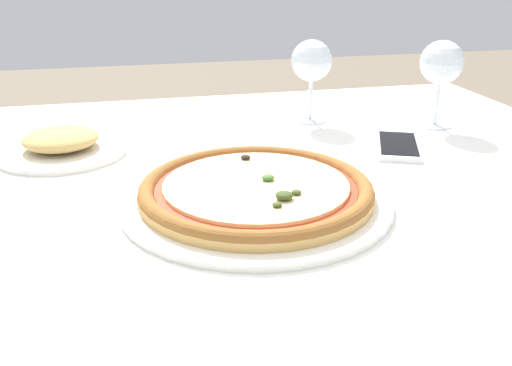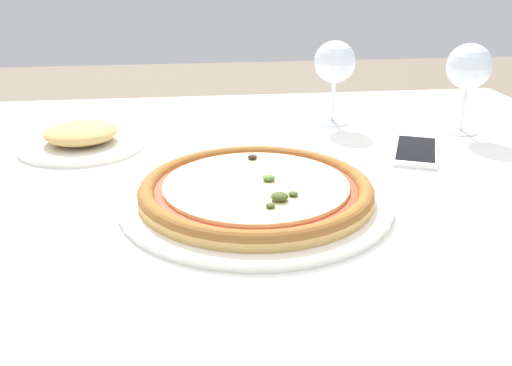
{
  "view_description": "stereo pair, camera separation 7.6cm",
  "coord_description": "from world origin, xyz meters",
  "views": [
    {
      "loc": [
        -0.14,
        -0.8,
        1.05
      ],
      "look_at": [
        0.02,
        -0.11,
        0.76
      ],
      "focal_mm": 40.0,
      "sensor_mm": 36.0,
      "label": 1
    },
    {
      "loc": [
        -0.07,
        -0.81,
        1.05
      ],
      "look_at": [
        0.02,
        -0.11,
        0.76
      ],
      "focal_mm": 40.0,
      "sensor_mm": 36.0,
      "label": 2
    }
  ],
  "objects": [
    {
      "name": "pizza_plate",
      "position": [
        0.02,
        -0.11,
        0.75
      ],
      "size": [
        0.37,
        0.37,
        0.04
      ],
      "color": "white",
      "rests_on": "dining_table"
    },
    {
      "name": "wine_glass_far_left",
      "position": [
        0.44,
        0.17,
        0.85
      ],
      "size": [
        0.08,
        0.08,
        0.17
      ],
      "color": "silver",
      "rests_on": "dining_table"
    },
    {
      "name": "wine_glass_far_right",
      "position": [
        0.21,
        0.26,
        0.85
      ],
      "size": [
        0.08,
        0.08,
        0.16
      ],
      "color": "silver",
      "rests_on": "dining_table"
    },
    {
      "name": "cell_phone",
      "position": [
        0.31,
        0.06,
        0.74
      ],
      "size": [
        0.12,
        0.16,
        0.01
      ],
      "color": "white",
      "rests_on": "dining_table"
    },
    {
      "name": "side_plate",
      "position": [
        -0.26,
        0.16,
        0.75
      ],
      "size": [
        0.21,
        0.21,
        0.04
      ],
      "color": "white",
      "rests_on": "dining_table"
    },
    {
      "name": "dining_table",
      "position": [
        0.0,
        0.0,
        0.65
      ],
      "size": [
        1.36,
        1.03,
        0.73
      ],
      "color": "brown",
      "rests_on": "ground_plane"
    }
  ]
}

